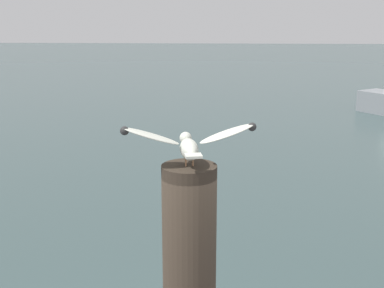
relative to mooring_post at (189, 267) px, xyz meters
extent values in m
cylinder|color=#382D23|center=(0.00, 0.00, 0.00)|extent=(0.28, 0.28, 1.12)
cylinder|color=tan|center=(0.02, -0.01, 0.58)|extent=(0.01, 0.01, 0.04)
cylinder|color=tan|center=(-0.02, -0.01, 0.58)|extent=(0.01, 0.01, 0.04)
ellipsoid|color=silver|center=(0.00, 0.00, 0.65)|extent=(0.13, 0.24, 0.10)
sphere|color=silver|center=(-0.03, 0.13, 0.67)|extent=(0.06, 0.06, 0.06)
cone|color=gold|center=(-0.04, 0.18, 0.67)|extent=(0.03, 0.05, 0.02)
cube|color=silver|center=(0.03, -0.14, 0.65)|extent=(0.09, 0.08, 0.01)
ellipsoid|color=silver|center=(0.19, 0.03, 0.72)|extent=(0.30, 0.17, 0.11)
sphere|color=#2E2E2E|center=(0.31, 0.05, 0.75)|extent=(0.04, 0.04, 0.04)
ellipsoid|color=silver|center=(-0.18, -0.05, 0.72)|extent=(0.30, 0.17, 0.11)
sphere|color=#2E2E2E|center=(-0.31, -0.07, 0.75)|extent=(0.04, 0.04, 0.04)
camera|label=1|loc=(0.16, -2.52, 1.30)|focal=48.70mm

